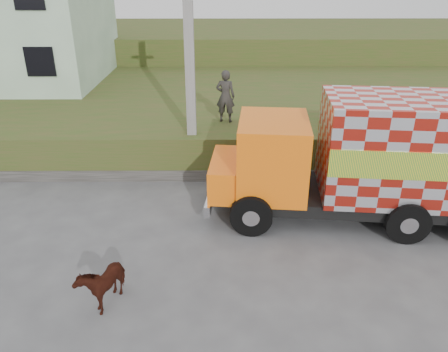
{
  "coord_description": "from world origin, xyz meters",
  "views": [
    {
      "loc": [
        -0.02,
        -9.4,
        6.51
      ],
      "look_at": [
        0.06,
        1.64,
        1.3
      ],
      "focal_mm": 35.0,
      "sensor_mm": 36.0,
      "label": 1
    }
  ],
  "objects_px": {
    "cargo_truck": "(371,159)",
    "pedestrian": "(225,96)",
    "utility_pole": "(190,56)",
    "cow": "(103,281)"
  },
  "relations": [
    {
      "from": "cargo_truck",
      "to": "pedestrian",
      "type": "bearing_deg",
      "value": 138.04
    },
    {
      "from": "utility_pole",
      "to": "pedestrian",
      "type": "relative_size",
      "value": 4.27
    },
    {
      "from": "cargo_truck",
      "to": "cow",
      "type": "relative_size",
      "value": 6.47
    },
    {
      "from": "utility_pole",
      "to": "cargo_truck",
      "type": "relative_size",
      "value": 0.98
    },
    {
      "from": "cow",
      "to": "cargo_truck",
      "type": "bearing_deg",
      "value": 47.09
    },
    {
      "from": "utility_pole",
      "to": "pedestrian",
      "type": "height_order",
      "value": "utility_pole"
    },
    {
      "from": "cargo_truck",
      "to": "cow",
      "type": "xyz_separation_m",
      "value": [
        -6.65,
        -3.55,
        -1.29
      ]
    },
    {
      "from": "cargo_truck",
      "to": "pedestrian",
      "type": "relative_size",
      "value": 4.35
    },
    {
      "from": "cargo_truck",
      "to": "pedestrian",
      "type": "xyz_separation_m",
      "value": [
        -3.95,
        4.32,
        0.61
      ]
    },
    {
      "from": "utility_pole",
      "to": "pedestrian",
      "type": "xyz_separation_m",
      "value": [
        1.14,
        1.32,
        -1.64
      ]
    }
  ]
}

